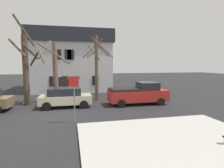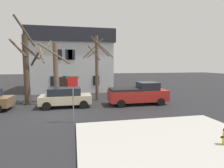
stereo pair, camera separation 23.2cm
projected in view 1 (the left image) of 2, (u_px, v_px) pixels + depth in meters
ground_plane at (57, 115)px, 12.99m from camera, size 120.00×120.00×0.00m
sidewalk_slab at (186, 150)px, 7.59m from camera, size 8.66×8.58×0.12m
building_main at (71, 61)px, 26.30m from camera, size 10.83×9.27×8.08m
tree_bare_mid at (26, 67)px, 16.08m from camera, size 2.47×2.48×7.71m
tree_bare_far at (54, 70)px, 17.03m from camera, size 3.01×2.94×5.99m
tree_bare_end at (97, 65)px, 18.15m from camera, size 2.90×2.93×6.45m
car_beige_wagon at (65, 97)px, 15.41m from camera, size 4.27×2.12×1.65m
pickup_truck_red at (138, 94)px, 16.55m from camera, size 5.31×2.23×2.00m
street_sign_pole at (74, 91)px, 11.07m from camera, size 0.76×0.07×2.91m
bicycle_leaning at (5, 99)px, 17.08m from camera, size 1.69×0.55×1.03m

